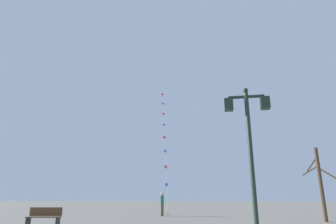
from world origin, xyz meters
TOP-DOWN VIEW (x-y plane):
  - ground_plane at (0.00, 20.00)m, footprint 160.00×160.00m
  - twin_lantern_lamp_post at (2.43, 6.25)m, footprint 1.44×0.28m
  - kite_train at (-3.93, 26.43)m, footprint 2.64×10.48m
  - kite_flyer at (-2.85, 19.52)m, footprint 0.30×0.62m
  - bare_tree at (7.44, 15.78)m, footprint 1.58×1.53m
  - park_bench at (-6.96, 10.45)m, footprint 1.64×0.65m

SIDE VIEW (x-z plane):
  - ground_plane at x=0.00m, z-range 0.00..0.00m
  - park_bench at x=-6.96m, z-range 0.01..0.90m
  - kite_flyer at x=-2.85m, z-range 0.05..1.76m
  - bare_tree at x=7.44m, z-range 0.10..4.39m
  - twin_lantern_lamp_post at x=2.43m, z-range 0.94..5.81m
  - kite_train at x=-3.93m, z-range 0.19..14.63m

